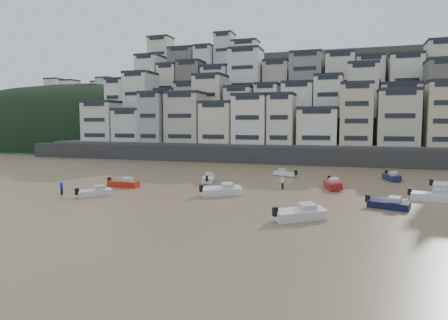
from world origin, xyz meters
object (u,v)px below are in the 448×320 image
(boat_a, at_px, (300,212))
(boat_h, at_px, (285,173))
(boat_i, at_px, (391,176))
(person_blue, at_px, (62,188))
(boat_e, at_px, (333,183))
(boat_j, at_px, (95,191))
(boat_d, at_px, (433,195))
(boat_b, at_px, (388,203))
(boat_k, at_px, (124,182))
(boat_f, at_px, (209,178))
(person_pink, at_px, (283,182))
(boat_c, at_px, (222,190))

(boat_a, distance_m, boat_h, 30.24)
(boat_i, bearing_deg, person_blue, -71.49)
(boat_e, height_order, person_blue, person_blue)
(person_blue, bearing_deg, boat_j, 4.37)
(boat_d, bearing_deg, boat_b, -123.57)
(boat_b, xyz_separation_m, boat_i, (2.13, 22.20, 0.08))
(boat_i, bearing_deg, boat_k, -77.34)
(boat_e, height_order, boat_f, boat_e)
(boat_b, xyz_separation_m, person_blue, (-38.15, -3.66, 0.25))
(boat_j, bearing_deg, boat_e, -23.55)
(boat_f, bearing_deg, boat_h, -58.19)
(boat_b, xyz_separation_m, boat_h, (-14.34, 21.84, -0.01))
(boat_f, distance_m, boat_j, 17.67)
(person_pink, bearing_deg, boat_e, 18.79)
(boat_d, distance_m, boat_e, 12.52)
(boat_d, bearing_deg, boat_c, -163.10)
(boat_a, xyz_separation_m, boat_i, (10.27, 29.95, -0.06))
(boat_i, bearing_deg, boat_b, -19.69)
(boat_j, relative_size, person_pink, 2.56)
(boat_a, xyz_separation_m, person_blue, (-30.01, 4.09, 0.12))
(boat_h, xyz_separation_m, boat_i, (16.48, 0.36, 0.09))
(boat_b, relative_size, person_pink, 2.60)
(boat_c, xyz_separation_m, boat_e, (12.75, 9.54, 0.01))
(boat_a, distance_m, boat_j, 25.80)
(boat_b, relative_size, boat_j, 1.02)
(boat_k, xyz_separation_m, person_pink, (21.40, 5.27, 0.20))
(boat_c, height_order, boat_k, boat_c)
(boat_k, distance_m, person_blue, 8.61)
(boat_j, height_order, person_pink, person_pink)
(boat_e, relative_size, boat_f, 1.09)
(boat_d, bearing_deg, boat_k, -169.98)
(boat_a, height_order, boat_h, boat_a)
(boat_a, bearing_deg, boat_k, 117.28)
(boat_e, relative_size, boat_h, 1.25)
(boat_h, bearing_deg, boat_e, 152.67)
(boat_f, distance_m, person_pink, 11.87)
(boat_d, bearing_deg, boat_h, 147.99)
(boat_d, xyz_separation_m, boat_j, (-38.77, -9.46, -0.09))
(boat_h, height_order, boat_j, boat_j)
(boat_b, relative_size, boat_f, 0.89)
(boat_d, bearing_deg, boat_i, 107.59)
(boat_h, height_order, boat_i, boat_i)
(boat_a, distance_m, boat_d, 19.28)
(boat_c, relative_size, boat_i, 1.08)
(boat_d, height_order, boat_h, boat_d)
(boat_i, height_order, boat_k, boat_i)
(boat_e, distance_m, boat_f, 18.06)
(boat_j, distance_m, person_pink, 24.37)
(person_blue, bearing_deg, boat_h, 46.98)
(boat_c, bearing_deg, boat_f, 83.48)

